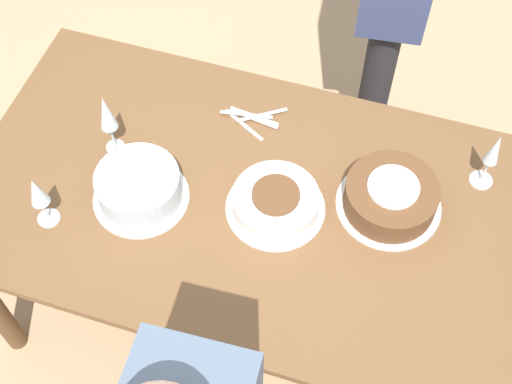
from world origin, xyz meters
The scene contains 9 objects.
ground_plane centered at (0.00, 0.00, 0.00)m, with size 12.00×12.00×0.00m, color tan.
dining_table centered at (0.00, 0.00, 0.65)m, with size 1.75×0.97×0.74m.
cake_center_white centered at (-0.06, 0.01, 0.77)m, with size 0.30×0.30×0.08m.
cake_front_chocolate centered at (-0.38, -0.10, 0.79)m, with size 0.31×0.31×0.11m.
cake_back_decorated centered at (0.33, 0.09, 0.79)m, with size 0.29×0.29×0.11m.
wine_glass_near centered at (0.56, 0.24, 0.88)m, with size 0.07×0.07×0.20m.
wine_glass_far centered at (0.48, -0.06, 0.90)m, with size 0.06×0.06×0.24m.
wine_glass_extra centered at (-0.63, -0.28, 0.88)m, with size 0.07×0.07×0.22m.
fork_pile centered at (0.11, -0.29, 0.75)m, with size 0.21×0.15×0.01m.
Camera 1 is at (-0.34, 1.08, 2.53)m, focal length 50.00 mm.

